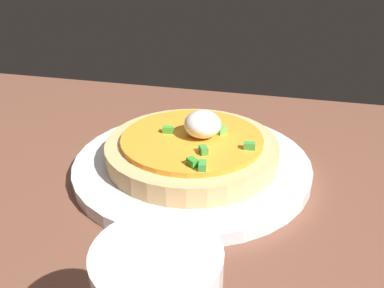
# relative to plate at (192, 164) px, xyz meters

# --- Properties ---
(dining_table) EXTENTS (1.16, 0.86, 0.03)m
(dining_table) POSITION_rel_plate_xyz_m (0.04, 0.13, -0.02)
(dining_table) COLOR brown
(dining_table) RESTS_ON ground
(plate) EXTENTS (0.29, 0.29, 0.02)m
(plate) POSITION_rel_plate_xyz_m (0.00, 0.00, 0.00)
(plate) COLOR silver
(plate) RESTS_ON dining_table
(pizza) EXTENTS (0.21, 0.21, 0.06)m
(pizza) POSITION_rel_plate_xyz_m (-0.00, -0.00, 0.02)
(pizza) COLOR tan
(pizza) RESTS_ON plate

